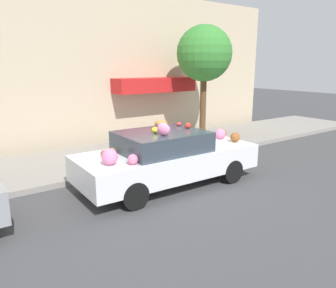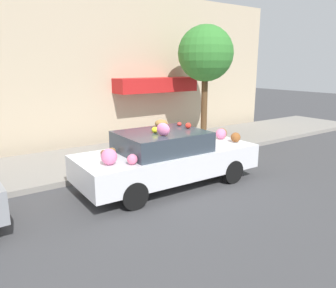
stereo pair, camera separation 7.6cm
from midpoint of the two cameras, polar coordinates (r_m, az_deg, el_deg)
The scene contains 6 objects.
ground_plane at distance 8.51m, azimuth -1.04°, elevation -6.59°, with size 60.00×60.00×0.00m, color #424244.
sidewalk_curb at distance 10.72m, azimuth -9.23°, elevation -2.07°, with size 24.00×3.20×0.15m.
building_facade at distance 12.41m, azimuth -13.80°, elevation 12.49°, with size 18.00×1.20×5.62m.
street_tree at distance 12.77m, azimuth 6.15°, elevation 15.30°, with size 2.09×2.09×4.26m.
fire_hydrant at distance 9.76m, azimuth -6.97°, elevation -1.00°, with size 0.20×0.20×0.70m.
art_car at distance 8.11m, azimuth -0.44°, elevation -2.22°, with size 4.57×1.91×1.66m.
Camera 1 is at (-4.53, -6.57, 2.93)m, focal length 35.00 mm.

